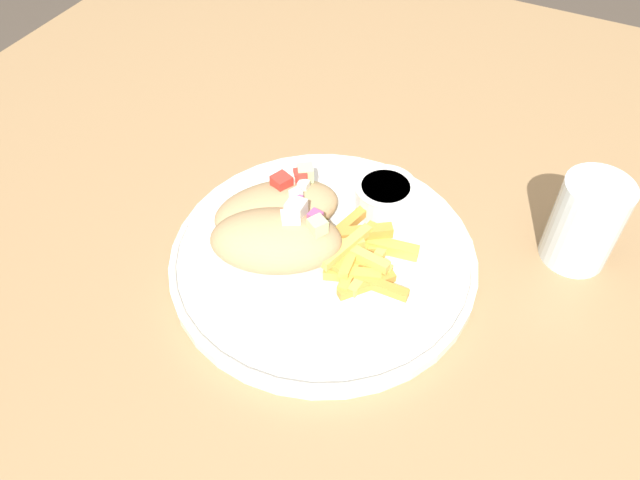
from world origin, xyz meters
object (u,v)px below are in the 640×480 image
object	(u,v)px
water_glass	(584,225)
sauce_ramekin	(385,195)
plate	(320,256)
pita_sandwich_near	(277,240)
pita_sandwich_far	(278,209)
fries_pile	(356,254)

from	to	relation	value
water_glass	sauce_ramekin	bearing A→B (deg)	-169.08
sauce_ramekin	water_glass	size ratio (longest dim) A/B	0.69
plate	sauce_ramekin	bearing A→B (deg)	69.90
plate	pita_sandwich_near	distance (m)	0.05
pita_sandwich_near	pita_sandwich_far	bearing A→B (deg)	94.04
pita_sandwich_far	sauce_ramekin	distance (m)	0.12
sauce_ramekin	plate	bearing A→B (deg)	-110.10
plate	fries_pile	bearing A→B (deg)	10.73
fries_pile	water_glass	distance (m)	0.23
sauce_ramekin	pita_sandwich_far	bearing A→B (deg)	-141.22
fries_pile	sauce_ramekin	distance (m)	0.08
pita_sandwich_far	fries_pile	world-z (taller)	pita_sandwich_far
fries_pile	pita_sandwich_near	bearing A→B (deg)	-155.63
water_glass	pita_sandwich_far	bearing A→B (deg)	-158.98
sauce_ramekin	water_glass	distance (m)	0.20
fries_pile	water_glass	bearing A→B (deg)	31.92
pita_sandwich_far	water_glass	xyz separation A→B (m)	(0.29, 0.11, 0.01)
pita_sandwich_near	water_glass	bearing A→B (deg)	5.59
water_glass	pita_sandwich_near	bearing A→B (deg)	-150.02
pita_sandwich_far	fries_pile	size ratio (longest dim) A/B	1.26
pita_sandwich_near	pita_sandwich_far	world-z (taller)	pita_sandwich_near
pita_sandwich_near	plate	bearing A→B (deg)	11.96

